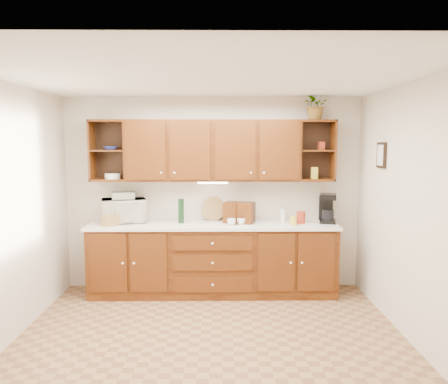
{
  "coord_description": "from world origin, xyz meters",
  "views": [
    {
      "loc": [
        0.09,
        -4.18,
        2.0
      ],
      "look_at": [
        0.14,
        1.15,
        1.39
      ],
      "focal_mm": 35.0,
      "sensor_mm": 36.0,
      "label": 1
    }
  ],
  "objects_px": {
    "coffee_maker": "(327,209)",
    "microwave": "(124,210)",
    "bread_box": "(239,212)",
    "potted_plant": "(316,105)"
  },
  "relations": [
    {
      "from": "microwave",
      "to": "bread_box",
      "type": "relative_size",
      "value": 1.48
    },
    {
      "from": "microwave",
      "to": "coffee_maker",
      "type": "distance_m",
      "value": 2.71
    },
    {
      "from": "potted_plant",
      "to": "bread_box",
      "type": "bearing_deg",
      "value": -178.39
    },
    {
      "from": "microwave",
      "to": "coffee_maker",
      "type": "relative_size",
      "value": 1.48
    },
    {
      "from": "bread_box",
      "to": "microwave",
      "type": "bearing_deg",
      "value": -163.94
    },
    {
      "from": "coffee_maker",
      "to": "microwave",
      "type": "bearing_deg",
      "value": -167.29
    },
    {
      "from": "microwave",
      "to": "coffee_maker",
      "type": "xyz_separation_m",
      "value": [
        2.71,
        -0.04,
        0.03
      ]
    },
    {
      "from": "microwave",
      "to": "potted_plant",
      "type": "relative_size",
      "value": 1.47
    },
    {
      "from": "bread_box",
      "to": "coffee_maker",
      "type": "bearing_deg",
      "value": 17.87
    },
    {
      "from": "microwave",
      "to": "bread_box",
      "type": "bearing_deg",
      "value": -17.6
    }
  ]
}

